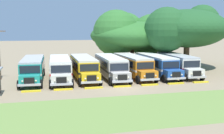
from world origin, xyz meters
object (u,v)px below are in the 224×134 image
parked_bus_slot_0 (33,68)px  parked_bus_slot_2 (84,67)px  broad_shade_tree (133,35)px  parked_bus_slot_4 (133,65)px  secondary_tree (184,28)px  parked_bus_slot_5 (156,64)px  parked_bus_slot_6 (177,63)px  parked_bus_slot_1 (60,68)px  parked_bus_slot_3 (111,66)px

parked_bus_slot_0 → parked_bus_slot_2: 6.41m
broad_shade_tree → parked_bus_slot_2: bearing=-133.0°
parked_bus_slot_0 → broad_shade_tree: 20.63m
parked_bus_slot_2 → parked_bus_slot_4: 6.70m
parked_bus_slot_2 → broad_shade_tree: size_ratio=0.68×
parked_bus_slot_0 → secondary_tree: (23.50, 5.12, 4.94)m
parked_bus_slot_5 → parked_bus_slot_6: same height
parked_bus_slot_1 → parked_bus_slot_5: bearing=93.0°
parked_bus_slot_4 → broad_shade_tree: size_ratio=0.68×
parked_bus_slot_0 → parked_bus_slot_6: same height
parked_bus_slot_0 → parked_bus_slot_5: 16.47m
parked_bus_slot_3 → parked_bus_slot_1: bearing=-89.9°
parked_bus_slot_1 → parked_bus_slot_4: (9.76, 0.31, 0.00)m
broad_shade_tree → secondary_tree: 8.99m
parked_bus_slot_2 → parked_bus_slot_3: 3.56m
parked_bus_slot_2 → parked_bus_slot_6: (13.30, -0.07, 0.00)m
parked_bus_slot_1 → broad_shade_tree: (13.61, 11.68, 3.67)m
parked_bus_slot_4 → parked_bus_slot_0: bearing=-93.4°
parked_bus_slot_2 → parked_bus_slot_1: bearing=-83.8°
parked_bus_slot_1 → parked_bus_slot_4: size_ratio=1.00×
parked_bus_slot_2 → parked_bus_slot_3: size_ratio=1.00×
parked_bus_slot_5 → broad_shade_tree: size_ratio=0.68×
parked_bus_slot_4 → parked_bus_slot_6: same height
parked_bus_slot_2 → parked_bus_slot_6: size_ratio=1.00×
parked_bus_slot_3 → broad_shade_tree: broad_shade_tree is taller
parked_bus_slot_0 → parked_bus_slot_2: (6.41, -0.17, 0.00)m
parked_bus_slot_5 → parked_bus_slot_3: bearing=-90.1°
parked_bus_slot_1 → parked_bus_slot_2: 3.08m
parked_bus_slot_3 → parked_bus_slot_6: size_ratio=1.00×
parked_bus_slot_1 → parked_bus_slot_4: same height
parked_bus_slot_5 → parked_bus_slot_6: bearing=91.2°
parked_bus_slot_5 → parked_bus_slot_4: bearing=-94.8°
parked_bus_slot_0 → parked_bus_slot_2: size_ratio=1.00×
parked_bus_slot_6 → secondary_tree: (3.80, 5.37, 4.94)m
parked_bus_slot_2 → parked_bus_slot_4: size_ratio=1.00×
parked_bus_slot_4 → secondary_tree: bearing=114.7°
parked_bus_slot_1 → parked_bus_slot_3: bearing=92.0°
parked_bus_slot_0 → parked_bus_slot_4: same height
parked_bus_slot_1 → parked_bus_slot_6: same height
parked_bus_slot_1 → parked_bus_slot_2: size_ratio=1.00×
parked_bus_slot_6 → parked_bus_slot_2: bearing=-87.8°
broad_shade_tree → secondary_tree: size_ratio=1.15×
secondary_tree → parked_bus_slot_0: bearing=-167.7°
parked_bus_slot_2 → broad_shade_tree: bearing=136.8°
parked_bus_slot_6 → parked_bus_slot_1: bearing=-86.6°
parked_bus_slot_3 → parked_bus_slot_0: bearing=-92.7°
parked_bus_slot_0 → parked_bus_slot_3: size_ratio=1.00×
parked_bus_slot_5 → broad_shade_tree: bearing=175.9°
parked_bus_slot_0 → broad_shade_tree: size_ratio=0.68×
parked_bus_slot_0 → parked_bus_slot_4: 13.10m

